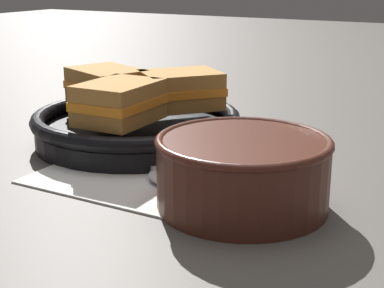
# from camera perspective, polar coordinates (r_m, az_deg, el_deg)

# --- Properties ---
(ground_plane) EXTENTS (4.00, 4.00, 0.00)m
(ground_plane) POSITION_cam_1_polar(r_m,az_deg,el_deg) (0.62, -1.77, -3.35)
(ground_plane) COLOR #56514C
(napkin) EXTENTS (0.23, 0.19, 0.00)m
(napkin) POSITION_cam_1_polar(r_m,az_deg,el_deg) (0.63, -3.73, -2.78)
(napkin) COLOR white
(napkin) RESTS_ON ground_plane
(soup_bowl) EXTENTS (0.16, 0.16, 0.07)m
(soup_bowl) POSITION_cam_1_polar(r_m,az_deg,el_deg) (0.53, 4.96, -2.30)
(soup_bowl) COLOR #4C2319
(soup_bowl) RESTS_ON ground_plane
(spoon) EXTENTS (0.13, 0.11, 0.01)m
(spoon) POSITION_cam_1_polar(r_m,az_deg,el_deg) (0.62, -3.39, -2.62)
(spoon) COLOR silver
(spoon) RESTS_ON napkin
(skillet) EXTENTS (0.26, 0.26, 0.04)m
(skillet) POSITION_cam_1_polar(r_m,az_deg,el_deg) (0.74, -5.38, 1.69)
(skillet) COLOR black
(skillet) RESTS_ON ground_plane
(sandwich_near_left) EXTENTS (0.12, 0.10, 0.05)m
(sandwich_near_left) POSITION_cam_1_polar(r_m,az_deg,el_deg) (0.77, -8.28, 5.57)
(sandwich_near_left) COLOR #B27A38
(sandwich_near_left) RESTS_ON skillet
(sandwich_near_right) EXTENTS (0.08, 0.10, 0.05)m
(sandwich_near_right) POSITION_cam_1_polar(r_m,az_deg,el_deg) (0.68, -7.07, 4.04)
(sandwich_near_right) COLOR #B27A38
(sandwich_near_right) RESTS_ON skillet
(sandwich_far_left) EXTENTS (0.12, 0.12, 0.05)m
(sandwich_far_left) POSITION_cam_1_polar(r_m,az_deg,el_deg) (0.74, -1.10, 5.28)
(sandwich_far_left) COLOR #B27A38
(sandwich_far_left) RESTS_ON skillet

